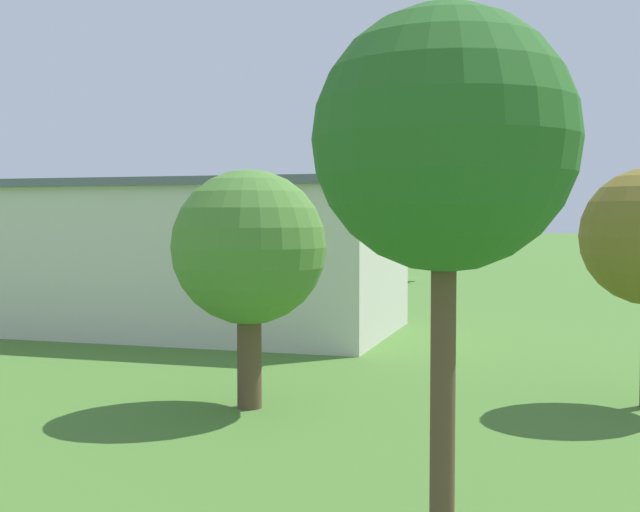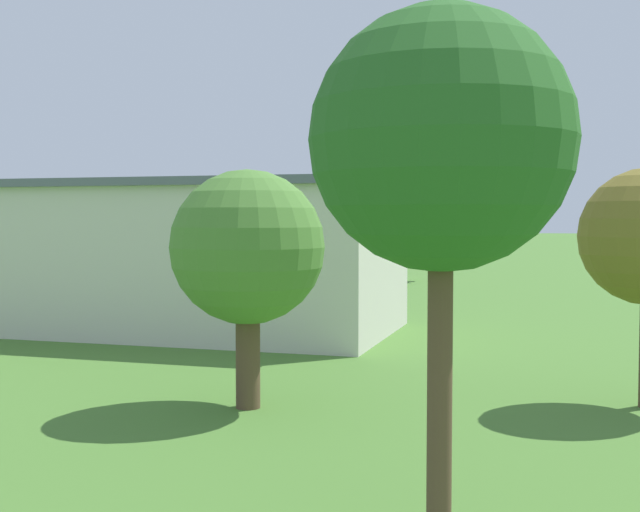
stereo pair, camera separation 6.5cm
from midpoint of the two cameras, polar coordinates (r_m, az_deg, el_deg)
ground_plane at (r=71.26m, az=4.14°, el=-1.52°), size 400.00×400.00×0.00m
hangar at (r=40.48m, az=-13.90°, el=0.08°), size 27.10×10.86×6.97m
biplane at (r=66.70m, az=4.56°, el=0.93°), size 7.88×8.83×4.02m
car_grey at (r=57.59m, az=-21.27°, el=-1.86°), size 2.03×4.70×1.68m
person_walking_on_apron at (r=57.36m, az=-17.27°, el=-1.84°), size 0.51×0.51×1.68m
person_beside_truck at (r=54.84m, az=-6.03°, el=-2.03°), size 0.51×0.51×1.53m
person_at_fence_line at (r=56.63m, az=-10.75°, el=-1.89°), size 0.47×0.47×1.56m
person_watching_takeoff at (r=55.16m, az=-16.75°, el=-2.00°), size 0.42×0.42×1.71m
person_crossing_taxiway at (r=60.94m, az=-17.64°, el=-1.53°), size 0.52×0.52×1.78m
tree_behind_hangar_right at (r=12.90m, az=8.69°, el=7.93°), size 4.17×4.17×8.64m
tree_at_field_edge at (r=22.54m, az=-5.04°, el=0.50°), size 4.30×4.30×6.66m
windsock at (r=83.04m, az=-10.67°, el=3.24°), size 1.34×1.43×6.92m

